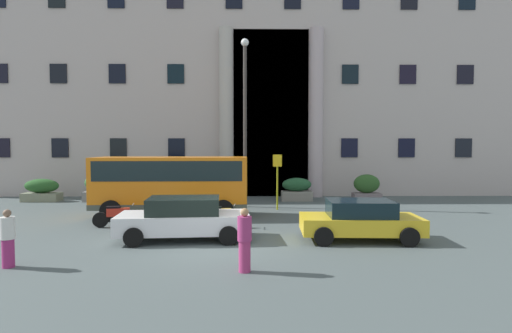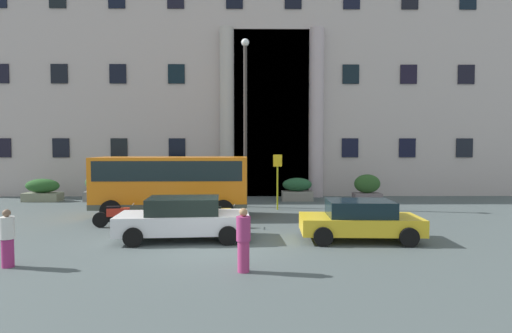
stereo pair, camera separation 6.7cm
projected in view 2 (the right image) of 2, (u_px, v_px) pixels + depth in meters
ground_plane at (218, 248)px, 12.90m from camera, size 80.00×64.00×0.12m
office_building_facade at (237, 95)px, 30.01m from camera, size 36.60×9.69×14.05m
orange_minibus at (172, 181)px, 18.29m from camera, size 6.81×2.63×2.69m
bus_stop_sign at (278, 176)px, 20.24m from camera, size 0.44×0.08×2.77m
hedge_planter_entrance_left at (99, 188)px, 23.43m from camera, size 1.63×0.73×1.58m
hedge_planter_east at (367, 188)px, 23.48m from camera, size 1.58×0.88×1.57m
hedge_planter_far_west at (43, 190)px, 23.51m from camera, size 2.04×0.96×1.31m
hedge_planter_west at (297, 190)px, 23.76m from camera, size 1.78×0.92×1.34m
hedge_planter_far_east at (204, 189)px, 23.20m from camera, size 2.05×0.91×1.50m
white_taxi_kerbside at (360, 220)px, 13.65m from camera, size 4.02×2.11×1.35m
parked_hatchback_near at (184, 218)px, 13.76m from camera, size 4.50×2.30×1.44m
motorcycle_far_end at (218, 216)px, 15.85m from camera, size 2.03×0.55×0.89m
scooter_by_planter at (117, 215)px, 15.96m from camera, size 1.93×0.61×0.89m
pedestrian_man_crossing at (7, 238)px, 10.58m from camera, size 0.36×0.36×1.53m
pedestrian_child_trailing at (243, 240)px, 10.17m from camera, size 0.36×0.36×1.62m
lamppost_plaza_centre at (245, 111)px, 21.09m from camera, size 0.40×0.40×8.74m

